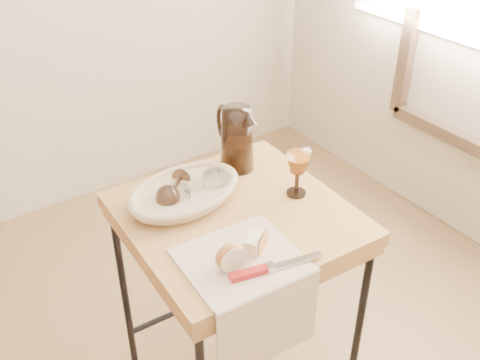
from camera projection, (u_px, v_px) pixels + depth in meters
side_table at (237, 309)px, 1.80m from camera, size 0.63×0.63×0.78m
tea_towel at (241, 260)px, 1.41m from camera, size 0.31×0.28×0.01m
bread_basket at (185, 194)px, 1.62m from camera, size 0.35×0.26×0.05m
goblet_lying_a at (174, 189)px, 1.61m from camera, size 0.13×0.13×0.07m
goblet_lying_b at (202, 185)px, 1.62m from camera, size 0.13×0.08×0.08m
pitcher at (237, 139)px, 1.74m from camera, size 0.19×0.25×0.25m
wine_goblet at (297, 172)px, 1.63m from camera, size 0.09×0.09×0.15m
apple_half at (230, 256)px, 1.37m from camera, size 0.08×0.05×0.07m
apple_wedge at (255, 243)px, 1.43m from camera, size 0.07×0.07×0.04m
table_knife at (273, 266)px, 1.38m from camera, size 0.25×0.08×0.02m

